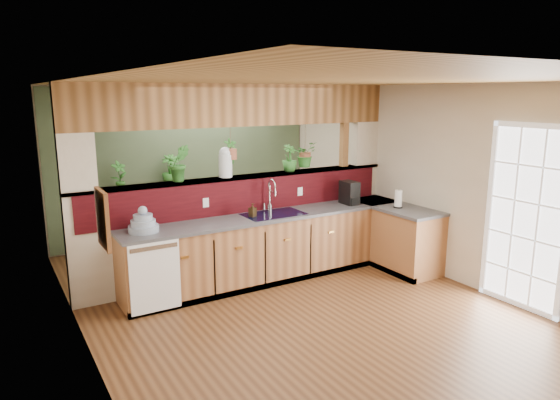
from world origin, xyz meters
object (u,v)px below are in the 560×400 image
soap_dispenser (252,210)px  shelving_console (154,217)px  faucet (271,194)px  glass_jar (225,162)px  coffee_maker (350,194)px  paper_towel (398,199)px  dish_stack (143,224)px

soap_dispenser → shelving_console: soap_dispenser is taller
soap_dispenser → faucet: bearing=21.2°
faucet → glass_jar: size_ratio=1.13×
faucet → shelving_console: 2.43m
coffee_maker → glass_jar: (-1.78, 0.41, 0.54)m
faucet → coffee_maker: 1.23m
coffee_maker → paper_towel: coffee_maker is taller
paper_towel → shelving_console: bearing=133.0°
faucet → paper_towel: faucet is taller
coffee_maker → shelving_console: (-2.21, 2.31, -0.55)m
faucet → dish_stack: 1.79m
soap_dispenser → shelving_console: bearing=105.9°
coffee_maker → paper_towel: (0.44, -0.53, -0.03)m
coffee_maker → soap_dispenser: bearing=-179.8°
paper_towel → glass_jar: 2.48m
coffee_maker → shelving_console: 3.24m
paper_towel → glass_jar: bearing=157.0°
soap_dispenser → coffee_maker: (1.57, -0.05, 0.06)m
soap_dispenser → shelving_console: 2.40m
coffee_maker → faucet: bearing=173.2°
soap_dispenser → glass_jar: 0.73m
dish_stack → shelving_console: bearing=70.8°
dish_stack → glass_jar: glass_jar is taller
shelving_console → soap_dispenser: bearing=-81.5°
dish_stack → faucet: bearing=4.1°
dish_stack → paper_towel: 3.49m
paper_towel → glass_jar: glass_jar is taller
soap_dispenser → coffee_maker: 1.57m
glass_jar → dish_stack: bearing=-164.1°
glass_jar → paper_towel: bearing=-23.0°
faucet → soap_dispenser: 0.41m
faucet → soap_dispenser: size_ratio=2.55×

